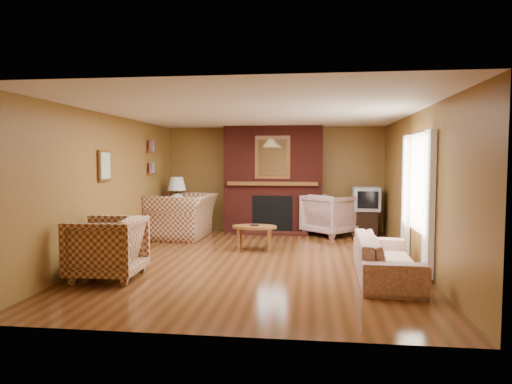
# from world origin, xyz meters

# --- Properties ---
(floor) EXTENTS (6.50, 6.50, 0.00)m
(floor) POSITION_xyz_m (0.00, 0.00, 0.00)
(floor) COLOR #47270F
(floor) RESTS_ON ground
(ceiling) EXTENTS (6.50, 6.50, 0.00)m
(ceiling) POSITION_xyz_m (0.00, 0.00, 2.40)
(ceiling) COLOR white
(ceiling) RESTS_ON wall_back
(wall_back) EXTENTS (6.50, 0.00, 6.50)m
(wall_back) POSITION_xyz_m (0.00, 3.25, 1.20)
(wall_back) COLOR brown
(wall_back) RESTS_ON floor
(wall_front) EXTENTS (6.50, 0.00, 6.50)m
(wall_front) POSITION_xyz_m (0.00, -3.25, 1.20)
(wall_front) COLOR brown
(wall_front) RESTS_ON floor
(wall_left) EXTENTS (0.00, 6.50, 6.50)m
(wall_left) POSITION_xyz_m (-2.50, 0.00, 1.20)
(wall_left) COLOR brown
(wall_left) RESTS_ON floor
(wall_right) EXTENTS (0.00, 6.50, 6.50)m
(wall_right) POSITION_xyz_m (2.50, 0.00, 1.20)
(wall_right) COLOR brown
(wall_right) RESTS_ON floor
(fireplace) EXTENTS (2.20, 0.82, 2.40)m
(fireplace) POSITION_xyz_m (0.00, 2.98, 1.18)
(fireplace) COLOR #4A1510
(fireplace) RESTS_ON floor
(window_right) EXTENTS (0.10, 1.85, 2.00)m
(window_right) POSITION_xyz_m (2.45, -0.20, 1.13)
(window_right) COLOR beige
(window_right) RESTS_ON wall_right
(bookshelf) EXTENTS (0.09, 0.55, 0.71)m
(bookshelf) POSITION_xyz_m (-2.44, 1.90, 1.67)
(bookshelf) COLOR brown
(bookshelf) RESTS_ON wall_left
(botanical_print) EXTENTS (0.05, 0.40, 0.50)m
(botanical_print) POSITION_xyz_m (-2.47, -0.30, 1.55)
(botanical_print) COLOR brown
(botanical_print) RESTS_ON wall_left
(pendant_light) EXTENTS (0.36, 0.36, 0.48)m
(pendant_light) POSITION_xyz_m (0.00, 2.30, 2.00)
(pendant_light) COLOR black
(pendant_light) RESTS_ON ceiling
(plaid_loveseat) EXTENTS (1.30, 1.47, 0.92)m
(plaid_loveseat) POSITION_xyz_m (-1.85, 2.03, 0.46)
(plaid_loveseat) COLOR maroon
(plaid_loveseat) RESTS_ON floor
(plaid_armchair) EXTENTS (0.99, 0.96, 0.86)m
(plaid_armchair) POSITION_xyz_m (-1.95, -1.38, 0.43)
(plaid_armchair) COLOR maroon
(plaid_armchair) RESTS_ON floor
(floral_sofa) EXTENTS (0.86, 2.03, 0.58)m
(floral_sofa) POSITION_xyz_m (1.90, -0.92, 0.29)
(floral_sofa) COLOR beige
(floral_sofa) RESTS_ON floor
(floral_armchair) EXTENTS (1.38, 1.38, 0.90)m
(floral_armchair) POSITION_xyz_m (1.29, 2.67, 0.45)
(floral_armchair) COLOR beige
(floral_armchair) RESTS_ON floor
(coffee_table) EXTENTS (0.81, 0.50, 0.47)m
(coffee_table) POSITION_xyz_m (-0.16, 0.80, 0.39)
(coffee_table) COLOR brown
(coffee_table) RESTS_ON floor
(side_table) EXTENTS (0.46, 0.46, 0.58)m
(side_table) POSITION_xyz_m (-2.10, 2.45, 0.29)
(side_table) COLOR brown
(side_table) RESTS_ON floor
(table_lamp) EXTENTS (0.41, 0.41, 0.68)m
(table_lamp) POSITION_xyz_m (-2.10, 2.45, 0.96)
(table_lamp) COLOR silver
(table_lamp) RESTS_ON side_table
(tv_stand) EXTENTS (0.52, 0.48, 0.54)m
(tv_stand) POSITION_xyz_m (2.05, 2.80, 0.27)
(tv_stand) COLOR black
(tv_stand) RESTS_ON floor
(crt_tv) EXTENTS (0.57, 0.56, 0.52)m
(crt_tv) POSITION_xyz_m (2.05, 2.79, 0.80)
(crt_tv) COLOR #A3A6AB
(crt_tv) RESTS_ON tv_stand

